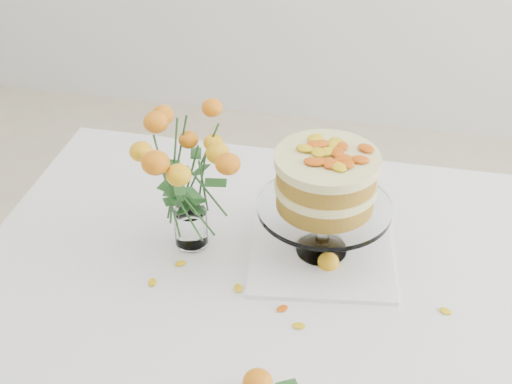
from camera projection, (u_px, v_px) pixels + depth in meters
table at (301, 293)px, 1.58m from camera, size 1.43×0.93×0.76m
napkin at (321, 252)px, 1.57m from camera, size 0.35×0.35×0.01m
cake_stand at (326, 186)px, 1.47m from camera, size 0.29×0.29×0.26m
rose_vase at (187, 164)px, 1.47m from camera, size 0.24×0.24×0.37m
loose_rose_near at (329, 262)px, 1.52m from camera, size 0.08×0.05×0.04m
loose_rose_far at (258, 382)px, 1.25m from camera, size 0.10×0.05×0.05m
stray_petal_a at (238, 288)px, 1.48m from camera, size 0.03×0.02×0.00m
stray_petal_b at (282, 309)px, 1.43m from camera, size 0.03×0.02×0.00m
stray_petal_c at (299, 326)px, 1.39m from camera, size 0.03×0.02×0.00m
stray_petal_d at (180, 264)px, 1.54m from camera, size 0.03×0.02×0.00m
stray_petal_e at (152, 282)px, 1.49m from camera, size 0.03×0.02×0.00m
stray_petal_f at (445, 311)px, 1.42m from camera, size 0.03×0.02×0.00m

